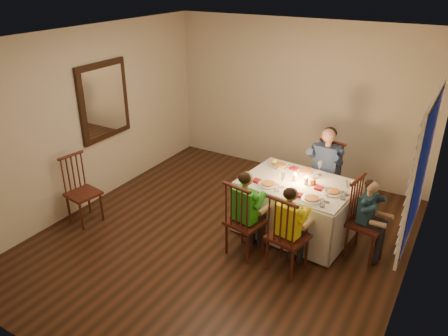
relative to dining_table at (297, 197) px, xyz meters
The scene contains 26 objects.
ground 1.14m from the dining_table, 139.48° to the right, with size 5.00×5.00×0.00m, color black.
wall_left 3.18m from the dining_table, 167.73° to the right, with size 0.02×5.00×2.60m, color beige.
wall_right 1.79m from the dining_table, 23.88° to the right, with size 0.02×5.00×2.60m, color beige.
wall_back 2.14m from the dining_table, 112.61° to the left, with size 4.50×0.02×2.60m, color beige.
ceiling 2.30m from the dining_table, 139.48° to the right, with size 5.00×5.00×0.00m, color white.
dining_table is the anchor object (origin of this frame).
chair_adult 0.97m from the dining_table, 82.46° to the left, with size 0.42×0.40×1.03m, color #37150F, non-canonical shape.
chair_near_left 1.02m from the dining_table, 114.44° to the right, with size 0.42×0.40×1.03m, color #37150F, non-canonical shape.
chair_near_right 1.01m from the dining_table, 74.85° to the right, with size 0.42×0.40×1.03m, color #37150F, non-canonical shape.
chair_end 1.09m from the dining_table, ahead, with size 0.42×0.40×1.03m, color #37150F, non-canonical shape.
chair_extra 3.00m from the dining_table, 154.81° to the right, with size 0.41×0.39×0.99m, color #37150F, non-canonical shape.
adult 0.97m from the dining_table, 82.46° to the left, with size 0.47×0.43×1.28m, color navy, non-canonical shape.
child_green 1.02m from the dining_table, 114.44° to the right, with size 0.40×0.37×1.15m, color green, non-canonical shape.
child_yellow 1.01m from the dining_table, 74.85° to the right, with size 0.38×0.34×1.11m, color yellow, non-canonical shape.
child_teal 1.09m from the dining_table, ahead, with size 0.34×0.31×1.04m, color #1B3645, non-canonical shape.
setting_adult 0.40m from the dining_table, 92.78° to the left, with size 0.26×0.26×0.02m, color silver.
setting_green 0.47m from the dining_table, 137.40° to the right, with size 0.26×0.26×0.02m, color silver.
setting_yellow 0.54m from the dining_table, 48.99° to the right, with size 0.26×0.26×0.02m, color silver.
setting_teal 0.53m from the dining_table, ahead, with size 0.26×0.26×0.02m, color silver.
candle_left 0.27m from the dining_table, behind, with size 0.06×0.06×0.10m, color white.
candle_right 0.29m from the dining_table, ahead, with size 0.06×0.06×0.10m, color white.
squash 0.67m from the dining_table, 145.19° to the left, with size 0.09×0.09×0.09m, color yellow.
orange_fruit 0.32m from the dining_table, 10.13° to the left, with size 0.08×0.08×0.08m, color orange.
serving_bowl 0.52m from the dining_table, 143.48° to the left, with size 0.20×0.20×0.05m, color silver.
wall_mirror 3.16m from the dining_table, behind, with size 0.06×0.95×1.15m.
window_blinds 1.82m from the dining_table, 21.14° to the right, with size 0.07×1.34×1.54m.
Camera 1 is at (2.51, -4.23, 3.33)m, focal length 35.00 mm.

